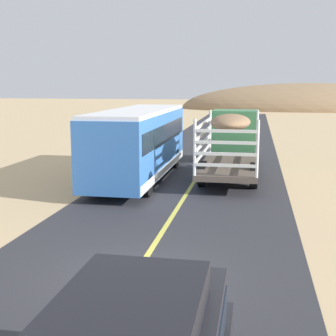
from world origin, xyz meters
The scene contains 6 objects.
ground_plane centered at (0.00, 0.00, 0.00)m, with size 240.00×240.00×0.00m, color tan.
road_surface centered at (0.00, 0.00, 0.01)m, with size 8.00×120.00×0.02m, color #2D2D33.
road_centre_line centered at (0.00, 0.00, 0.02)m, with size 0.16×117.60×0.00m, color #D8CC4C.
livestock_truck centered at (1.54, 14.35, 1.79)m, with size 2.53×9.70×3.02m.
bus centered at (-2.56, 10.80, 1.75)m, with size 2.54×10.00×3.21m.
distant_hill centered at (11.52, 75.48, 0.00)m, with size 43.96×22.25×8.85m, color #957553.
Camera 1 is at (2.63, -10.09, 4.39)m, focal length 50.87 mm.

